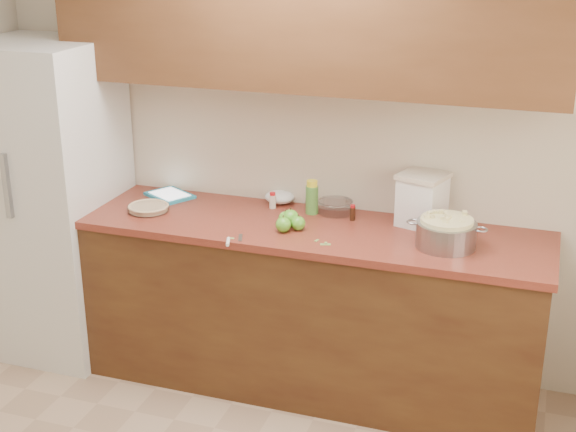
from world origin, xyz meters
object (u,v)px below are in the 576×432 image
(pie, at_px, (148,208))
(flour_canister, at_px, (422,199))
(colander, at_px, (446,233))
(tablet, at_px, (170,195))

(pie, xyz_separation_m, flour_canister, (1.43, 0.27, 0.12))
(pie, height_order, colander, colander)
(colander, height_order, tablet, colander)
(pie, height_order, flour_canister, flour_canister)
(colander, distance_m, tablet, 1.62)
(pie, height_order, tablet, pie)
(pie, bearing_deg, flour_canister, 10.67)
(tablet, bearing_deg, colander, 21.30)
(colander, bearing_deg, flour_canister, 122.13)
(colander, height_order, flour_canister, flour_canister)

